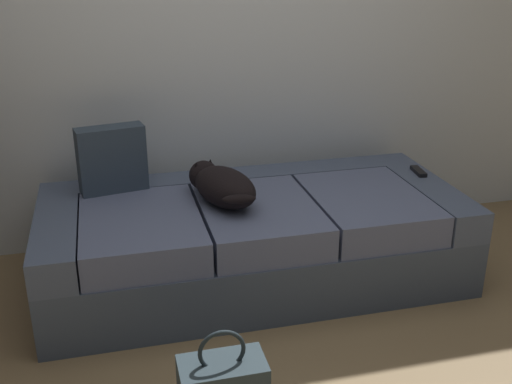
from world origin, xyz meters
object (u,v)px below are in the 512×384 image
at_px(couch, 254,239).
at_px(dog_dark, 221,185).
at_px(throw_pillow, 112,159).
at_px(tv_remote, 418,171).

xyz_separation_m(couch, dog_dark, (-0.17, -0.02, 0.33)).
height_order(couch, throw_pillow, throw_pillow).
xyz_separation_m(couch, tv_remote, (0.98, 0.12, 0.24)).
xyz_separation_m(dog_dark, throw_pillow, (-0.51, 0.30, 0.08)).
xyz_separation_m(couch, throw_pillow, (-0.68, 0.28, 0.40)).
xyz_separation_m(dog_dark, tv_remote, (1.15, 0.15, -0.08)).
distance_m(couch, dog_dark, 0.37).
relative_size(couch, tv_remote, 14.17).
relative_size(tv_remote, throw_pillow, 0.44).
distance_m(couch, throw_pillow, 0.83).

